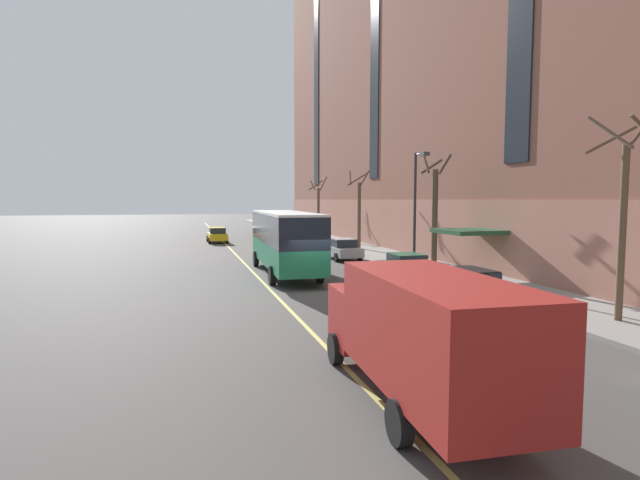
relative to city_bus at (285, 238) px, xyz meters
The scene contains 17 objects.
ground_plane 5.90m from the city_bus, 86.22° to the right, with size 260.00×260.00×0.00m, color #4C4947.
sidewalk 9.72m from the city_bus, 15.22° to the right, with size 4.83×160.00×0.15m, color gray.
city_bus is the anchor object (origin of this frame).
parked_car_champagne_0 19.58m from the city_bus, 73.27° to the left, with size 1.93×4.71×1.56m.
parked_car_black_2 11.98m from the city_bus, 62.17° to the right, with size 2.06×4.81×1.56m.
parked_car_silver_3 8.32m from the city_bus, 47.93° to the left, with size 2.09×4.59×1.56m.
parked_car_green_5 7.32m from the city_bus, 38.52° to the right, with size 2.08×4.32×1.56m.
parked_car_green_6 25.99m from the city_bus, 77.96° to the left, with size 2.08×4.49×1.56m.
box_truck 19.28m from the city_bus, 92.90° to the right, with size 2.60×7.51×2.90m.
taxi_cab 23.44m from the city_bus, 95.84° to the left, with size 2.01×4.51×1.56m.
street_tree_near_corner 17.37m from the city_bus, 58.45° to the right, with size 2.13×2.14×7.19m.
street_tree_mid_block 9.26m from the city_bus, ahead, with size 1.55×1.48×6.97m.
street_tree_far_uptown 15.31m from the city_bus, 53.62° to the left, with size 2.18×1.72×6.81m.
street_tree_far_downtown 27.29m from the city_bus, 70.62° to the left, with size 1.86×1.76×6.81m.
street_lamp 8.01m from the city_bus, 16.96° to the right, with size 0.36×1.48×6.95m.
fire_hydrant 9.65m from the city_bus, 40.34° to the right, with size 0.42×0.24×0.72m.
lane_centerline 3.69m from the city_bus, 124.29° to the right, with size 0.16×140.00×0.01m, color #E0D66B.
Camera 1 is at (-6.13, -23.16, 4.42)m, focal length 28.00 mm.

